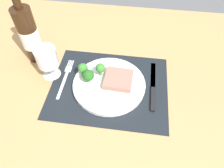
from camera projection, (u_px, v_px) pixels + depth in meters
ground_plane at (109, 89)px, 77.65cm from camera, size 140.00×110.00×3.00cm
placemat at (109, 86)px, 76.37cm from camera, size 42.37×33.97×0.30cm
plate at (109, 85)px, 75.63cm from camera, size 26.22×26.22×1.60cm
steak at (118, 79)px, 74.79cm from camera, size 10.40×10.13×2.10cm
broccoli_back_left at (88, 76)px, 72.98cm from camera, size 4.23×4.23×5.25cm
broccoli_near_steak at (100, 68)px, 75.02cm from camera, size 3.42×3.42×5.26cm
broccoli_front_edge at (83, 69)px, 75.99cm from camera, size 3.67×3.67×4.63cm
fork at (65, 78)px, 78.38cm from camera, size 2.40×19.20×0.50cm
knife at (153, 89)px, 74.99cm from camera, size 1.80×23.00×0.80cm
wine_bottle at (29, 34)px, 77.61cm from camera, size 7.19×7.19×30.82cm
wine_glass at (47, 59)px, 73.77cm from camera, size 7.55×7.55×12.64cm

